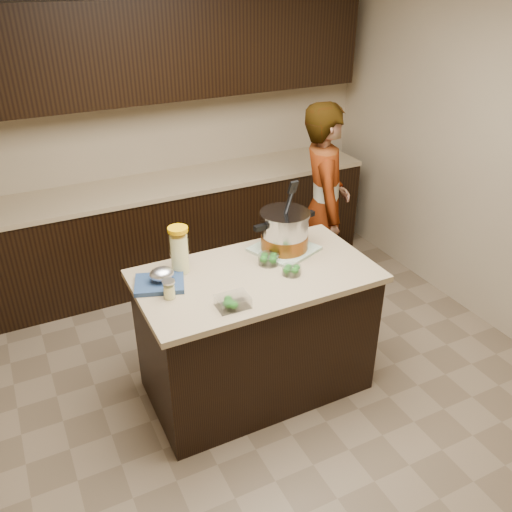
{
  "coord_description": "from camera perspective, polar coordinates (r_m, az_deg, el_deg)",
  "views": [
    {
      "loc": [
        -1.26,
        -2.54,
        2.6
      ],
      "look_at": [
        0.0,
        0.0,
        1.02
      ],
      "focal_mm": 38.0,
      "sensor_mm": 36.0,
      "label": 1
    }
  ],
  "objects": [
    {
      "name": "back_cabinets",
      "position": [
        4.75,
        -9.47,
        8.32
      ],
      "size": [
        3.6,
        0.63,
        2.33
      ],
      "color": "black",
      "rests_on": "ground"
    },
    {
      "name": "dish_towel",
      "position": [
        3.56,
        2.98,
        0.74
      ],
      "size": [
        0.47,
        0.47,
        0.02
      ],
      "primitive_type": "cube",
      "rotation": [
        0.0,
        0.0,
        0.37
      ],
      "color": "#5A8459",
      "rests_on": "island"
    },
    {
      "name": "person",
      "position": [
        4.36,
        7.14,
        5.06
      ],
      "size": [
        0.62,
        0.72,
        1.68
      ],
      "primitive_type": "imported",
      "rotation": [
        0.0,
        0.0,
        1.14
      ],
      "color": "gray",
      "rests_on": "ground"
    },
    {
      "name": "broccoli_tub_rect",
      "position": [
        2.99,
        -2.46,
        -4.86
      ],
      "size": [
        0.18,
        0.14,
        0.06
      ],
      "rotation": [
        0.0,
        0.0,
        -0.02
      ],
      "color": "silver",
      "rests_on": "island"
    },
    {
      "name": "broccoli_tub_right",
      "position": [
        3.29,
        3.76,
        -1.52
      ],
      "size": [
        0.14,
        0.14,
        0.06
      ],
      "rotation": [
        0.0,
        0.0,
        -0.27
      ],
      "color": "silver",
      "rests_on": "island"
    },
    {
      "name": "lemonade_pitcher",
      "position": [
        3.29,
        -8.06,
        0.46
      ],
      "size": [
        0.13,
        0.13,
        0.29
      ],
      "rotation": [
        0.0,
        0.0,
        0.09
      ],
      "color": "#F0EA92",
      "rests_on": "island"
    },
    {
      "name": "stock_pot",
      "position": [
        3.5,
        3.03,
        2.44
      ],
      "size": [
        0.46,
        0.36,
        0.46
      ],
      "rotation": [
        0.0,
        0.0,
        0.1
      ],
      "color": "#B7B7BC",
      "rests_on": "dish_towel"
    },
    {
      "name": "broccoli_tub_left",
      "position": [
        3.39,
        1.34,
        -0.39
      ],
      "size": [
        0.14,
        0.14,
        0.06
      ],
      "rotation": [
        0.0,
        0.0,
        -0.09
      ],
      "color": "silver",
      "rests_on": "island"
    },
    {
      "name": "island",
      "position": [
        3.55,
        0.0,
        -8.03
      ],
      "size": [
        1.46,
        0.81,
        0.9
      ],
      "color": "black",
      "rests_on": "ground"
    },
    {
      "name": "room_shell",
      "position": [
        2.97,
        0.0,
        11.81
      ],
      "size": [
        4.04,
        4.04,
        2.72
      ],
      "color": "tan",
      "rests_on": "ground"
    },
    {
      "name": "mason_jar",
      "position": [
        3.08,
        -9.13,
        -3.52
      ],
      "size": [
        0.1,
        0.1,
        0.12
      ],
      "rotation": [
        0.0,
        0.0,
        -0.41
      ],
      "color": "#F0EA92",
      "rests_on": "island"
    },
    {
      "name": "ground_plane",
      "position": [
        3.84,
        0.0,
        -13.42
      ],
      "size": [
        4.0,
        4.0,
        0.0
      ],
      "primitive_type": "plane",
      "color": "brown",
      "rests_on": "ground"
    },
    {
      "name": "blue_tray",
      "position": [
        3.21,
        -10.02,
        -2.49
      ],
      "size": [
        0.34,
        0.3,
        0.11
      ],
      "rotation": [
        0.0,
        0.0,
        -0.32
      ],
      "color": "navy",
      "rests_on": "island"
    }
  ]
}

